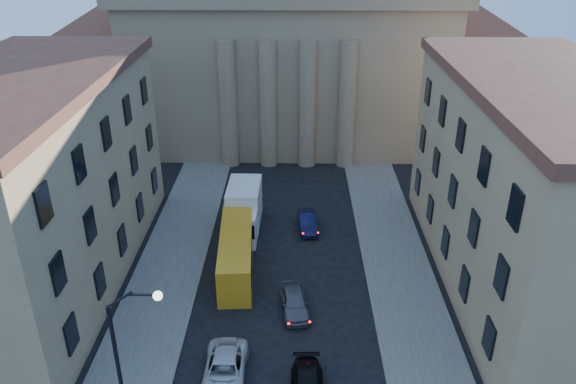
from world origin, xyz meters
name	(u,v)px	position (x,y,z in m)	size (l,w,h in m)	color
sidewalk_left	(155,309)	(-8.50, 18.00, 0.07)	(5.00, 60.00, 0.15)	#54514D
sidewalk_right	(410,311)	(8.50, 18.00, 0.07)	(5.00, 60.00, 0.15)	#54514D
church	(289,28)	(0.00, 55.47, 11.88)	(68.02, 28.76, 36.60)	#886E53
building_left	(32,183)	(-17.00, 22.00, 7.42)	(11.60, 26.60, 14.70)	tan
building_right	(537,186)	(17.00, 22.00, 7.42)	(11.60, 26.60, 14.70)	tan
street_lamp	(127,354)	(-6.97, 8.00, 5.29)	(2.62, 0.44, 8.83)	black
car_left_mid	(225,371)	(-3.07, 11.71, 0.71)	(2.36, 5.12, 1.42)	silver
car_right_far	(294,302)	(0.80, 18.05, 0.72)	(1.69, 4.21, 1.43)	#535459
car_right_distant	(307,222)	(1.86, 29.00, 0.66)	(1.39, 3.99, 1.32)	black
city_bus	(236,250)	(-3.50, 23.17, 1.53)	(2.95, 10.21, 2.84)	orange
box_truck	(243,211)	(-3.45, 28.89, 1.73)	(2.74, 6.70, 3.66)	white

